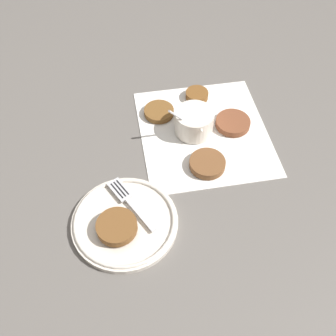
# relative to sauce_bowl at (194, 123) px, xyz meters

# --- Properties ---
(ground_plane) EXTENTS (4.00, 4.00, 0.00)m
(ground_plane) POSITION_rel_sauce_bowl_xyz_m (0.01, 0.02, -0.03)
(ground_plane) COLOR #605B56
(napkin) EXTENTS (0.36, 0.34, 0.00)m
(napkin) POSITION_rel_sauce_bowl_xyz_m (0.01, 0.02, -0.03)
(napkin) COLOR white
(napkin) RESTS_ON ground_plane
(sauce_bowl) EXTENTS (0.10, 0.12, 0.10)m
(sauce_bowl) POSITION_rel_sauce_bowl_xyz_m (0.00, 0.00, 0.00)
(sauce_bowl) COLOR silver
(sauce_bowl) RESTS_ON napkin
(fritter_0) EXTENTS (0.08, 0.08, 0.02)m
(fritter_0) POSITION_rel_sauce_bowl_xyz_m (0.01, 0.10, -0.02)
(fritter_0) COLOR brown
(fritter_0) RESTS_ON napkin
(fritter_1) EXTENTS (0.08, 0.08, 0.02)m
(fritter_1) POSITION_rel_sauce_bowl_xyz_m (0.11, -0.01, -0.02)
(fritter_1) COLOR brown
(fritter_1) RESTS_ON napkin
(fritter_2) EXTENTS (0.06, 0.06, 0.02)m
(fritter_2) POSITION_rel_sauce_bowl_xyz_m (-0.11, 0.04, -0.02)
(fritter_2) COLOR brown
(fritter_2) RESTS_ON napkin
(fritter_3) EXTENTS (0.07, 0.07, 0.01)m
(fritter_3) POSITION_rel_sauce_bowl_xyz_m (-0.08, -0.06, -0.02)
(fritter_3) COLOR brown
(fritter_3) RESTS_ON napkin
(serving_plate) EXTENTS (0.21, 0.21, 0.02)m
(serving_plate) POSITION_rel_sauce_bowl_xyz_m (0.20, -0.21, -0.02)
(serving_plate) COLOR silver
(serving_plate) RESTS_ON ground_plane
(fritter_on_plate) EXTENTS (0.08, 0.08, 0.02)m
(fritter_on_plate) POSITION_rel_sauce_bowl_xyz_m (0.22, -0.23, -0.00)
(fritter_on_plate) COLOR brown
(fritter_on_plate) RESTS_ON serving_plate
(fork) EXTENTS (0.15, 0.07, 0.00)m
(fork) POSITION_rel_sauce_bowl_xyz_m (0.16, -0.20, -0.01)
(fork) COLOR silver
(fork) RESTS_ON serving_plate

